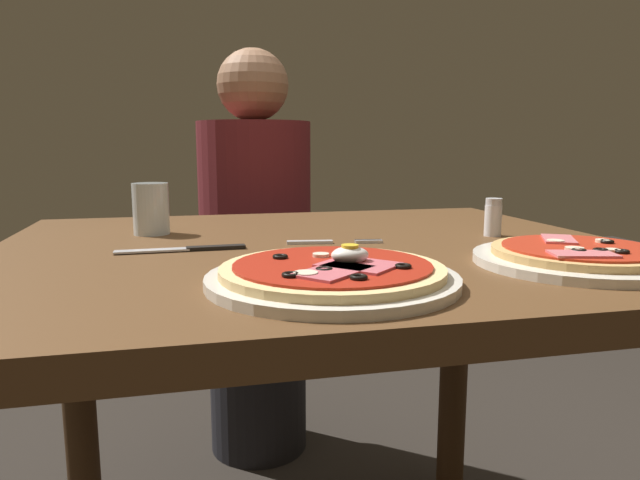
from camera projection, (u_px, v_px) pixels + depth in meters
dining_table at (317, 319)px, 0.96m from camera, size 1.02×0.88×0.76m
pizza_foreground at (333, 275)px, 0.67m from camera, size 0.29×0.29×0.05m
pizza_across_left at (580, 256)px, 0.78m from camera, size 0.28×0.28×0.03m
water_glass_near at (151, 212)px, 1.04m from camera, size 0.06×0.06×0.09m
fork at (327, 242)px, 0.95m from camera, size 0.16×0.04×0.00m
knife at (191, 249)px, 0.88m from camera, size 0.20×0.02×0.01m
salt_shaker at (493, 217)px, 1.02m from camera, size 0.03×0.03×0.07m
diner_person at (256, 267)px, 1.69m from camera, size 0.32×0.32×1.18m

